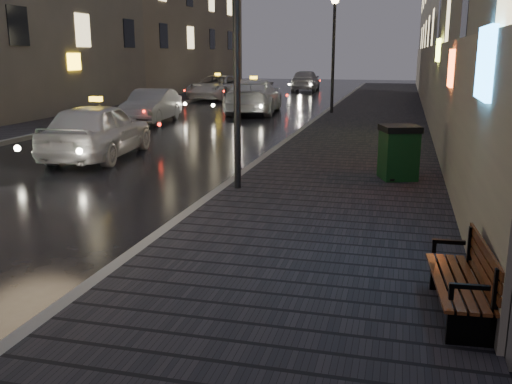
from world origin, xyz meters
TOP-DOWN VIEW (x-y plane):
  - sidewalk at (3.90, 21.00)m, footprint 4.60×58.00m
  - curb at (1.50, 21.00)m, footprint 0.20×58.00m
  - sidewalk_far at (-8.70, 21.00)m, footprint 2.40×58.00m
  - curb_far at (-7.40, 21.00)m, footprint 0.20×58.00m
  - building_far_c at (-13.50, 39.00)m, footprint 6.00×22.00m
  - lamp_near at (1.85, 6.00)m, footprint 0.36×0.36m
  - lamp_far at (1.85, 22.00)m, footprint 0.36×0.36m
  - bench at (5.91, 0.82)m, footprint 0.67×1.65m
  - trash_bin at (5.10, 7.74)m, footprint 1.00×1.00m
  - taxi_near at (-3.20, 9.20)m, footprint 2.42×4.87m
  - car_left_mid at (-5.33, 17.46)m, footprint 1.89×4.38m
  - taxi_mid at (-2.04, 22.22)m, footprint 2.92×5.96m
  - taxi_far at (-6.48, 30.11)m, footprint 3.14×5.72m
  - car_far at (-2.38, 39.63)m, footprint 2.23×4.96m

SIDE VIEW (x-z plane):
  - sidewalk at x=3.90m, z-range 0.00..0.15m
  - curb at x=1.50m, z-range 0.00..0.15m
  - sidewalk_far at x=-8.70m, z-range 0.00..0.15m
  - curb_far at x=-7.40m, z-range 0.00..0.15m
  - bench at x=5.91m, z-range 0.15..0.97m
  - car_left_mid at x=-5.33m, z-range 0.00..1.40m
  - taxi_far at x=-6.48m, z-range 0.00..1.52m
  - trash_bin at x=5.10m, z-range 0.16..1.37m
  - taxi_near at x=-3.20m, z-range 0.00..1.59m
  - car_far at x=-2.38m, z-range 0.00..1.65m
  - taxi_mid at x=-2.04m, z-range 0.00..1.67m
  - lamp_near at x=1.85m, z-range 0.85..6.13m
  - lamp_far at x=1.85m, z-range 0.85..6.13m
  - building_far_c at x=-13.50m, z-range 0.00..11.00m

